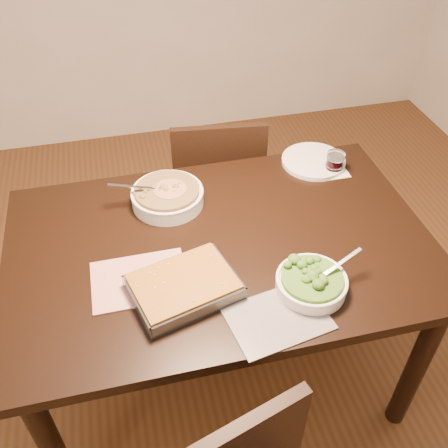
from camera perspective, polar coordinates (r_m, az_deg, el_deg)
The scene contains 11 objects.
ground at distance 2.23m, azimuth -0.30°, elevation -16.11°, with size 4.00×4.00×0.00m, color #4C2E15.
table at distance 1.72m, azimuth -0.38°, elevation -4.39°, with size 1.40×0.90×0.75m.
magazine_a at distance 1.55m, azimuth -9.62°, elevation -6.31°, with size 0.29×0.21×0.01m, color #9D2C2D.
magazine_b at distance 1.45m, azimuth 6.17°, elevation -10.65°, with size 0.28×0.20×0.00m, color #25262C.
coaster at distance 2.00m, azimuth 12.36°, elevation 5.93°, with size 0.11×0.11×0.00m, color white.
stew_bowl at distance 1.79m, azimuth -6.48°, elevation 3.24°, with size 0.29×0.26×0.10m.
broccoli_bowl at distance 1.51m, azimuth 9.96°, elevation -6.59°, with size 0.24×0.21×0.08m.
baking_dish at distance 1.48m, azimuth -4.60°, elevation -7.16°, with size 0.35×0.29×0.05m.
wine_tumbler at distance 1.98m, azimuth 12.54°, elevation 6.94°, with size 0.07×0.07×0.08m.
dinner_plate at distance 2.03m, azimuth 10.19°, elevation 7.09°, with size 0.25×0.25×0.02m, color silver.
chair_far at distance 2.34m, azimuth -0.77°, elevation 4.43°, with size 0.44×0.44×0.85m.
Camera 1 is at (-0.27, -1.16, 1.89)m, focal length 40.00 mm.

